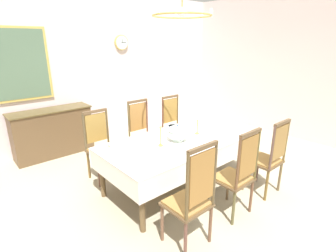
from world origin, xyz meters
name	(u,v)px	position (x,y,z in m)	size (l,w,h in m)	color
ground	(188,190)	(0.00, 0.00, -0.02)	(6.75, 5.75, 0.04)	#B6AD8E
back_wall	(92,69)	(0.00, 2.91, 1.56)	(6.75, 0.08, 3.11)	silver
right_wall	(303,68)	(3.42, 0.00, 1.56)	(0.08, 5.75, 3.11)	silver
dining_table	(180,144)	(0.00, 0.20, 0.67)	(2.28, 1.15, 0.74)	brown
tablecloth	(180,144)	(0.00, 0.20, 0.68)	(2.30, 1.17, 0.29)	white
chair_south_a	(192,197)	(-0.77, -0.79, 0.60)	(0.44, 0.42, 1.21)	brown
chair_north_a	(101,144)	(-0.77, 1.18, 0.57)	(0.44, 0.42, 1.10)	brown
chair_south_b	(237,173)	(0.03, -0.79, 0.59)	(0.44, 0.42, 1.16)	brown
chair_north_b	(143,132)	(0.03, 1.18, 0.58)	(0.44, 0.42, 1.14)	brown
chair_south_c	(269,156)	(0.79, -0.78, 0.57)	(0.44, 0.42, 1.12)	brown
chair_north_c	(174,124)	(0.79, 1.18, 0.57)	(0.44, 0.42, 1.11)	brown
soup_tureen	(178,133)	(-0.05, 0.20, 0.86)	(0.31, 0.31, 0.24)	white
candlestick_west	(161,135)	(-0.37, 0.20, 0.90)	(0.07, 0.07, 0.39)	gold
candlestick_east	(197,126)	(0.37, 0.20, 0.87)	(0.07, 0.07, 0.34)	gold
bowl_near_left	(189,123)	(0.63, 0.64, 0.76)	(0.19, 0.19, 0.04)	white
bowl_near_right	(118,144)	(-0.80, 0.61, 0.76)	(0.16, 0.16, 0.03)	white
bowl_far_left	(173,127)	(0.28, 0.67, 0.76)	(0.19, 0.19, 0.04)	white
spoon_primary	(192,122)	(0.75, 0.67, 0.74)	(0.06, 0.17, 0.01)	gold
spoon_secondary	(110,146)	(-0.91, 0.64, 0.74)	(0.03, 0.18, 0.01)	gold
sideboard	(53,132)	(-1.06, 2.60, 0.45)	(1.44, 0.48, 0.90)	brown
mounted_clock	(121,43)	(0.71, 2.84, 2.08)	(0.32, 0.06, 0.32)	#D1B251
framed_painting	(17,65)	(-1.41, 2.85, 1.72)	(1.07, 0.05, 1.27)	#D1B251
chandelier	(182,15)	(0.00, 0.20, 2.43)	(0.77, 0.76, 0.66)	gold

